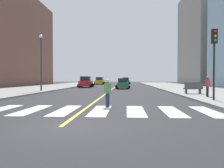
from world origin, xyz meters
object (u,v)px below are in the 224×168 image
at_px(car_blue_nearest, 126,81).
at_px(traffic_light_near_corner, 214,50).
at_px(car_yellow_second, 100,81).
at_px(street_lamp, 41,57).
at_px(park_bench, 193,88).
at_px(pedestrian_waiting_east, 207,85).
at_px(pedestrian_crossing, 107,92).
at_px(car_red_third, 86,82).
at_px(car_green_fourth, 122,84).

distance_m(car_blue_nearest, traffic_light_near_corner, 50.69).
bearing_deg(car_yellow_second, street_lamp, -92.54).
bearing_deg(park_bench, pedestrian_waiting_east, 179.75).
xyz_separation_m(pedestrian_crossing, pedestrian_waiting_east, (7.77, 6.13, 0.20)).
bearing_deg(car_red_third, street_lamp, -103.48).
bearing_deg(car_red_third, pedestrian_crossing, -79.25).
relative_size(car_yellow_second, street_lamp, 0.67).
distance_m(traffic_light_near_corner, pedestrian_waiting_east, 3.97).
bearing_deg(park_bench, car_yellow_second, 18.07).
height_order(traffic_light_near_corner, park_bench, traffic_light_near_corner).
bearing_deg(traffic_light_near_corner, street_lamp, -33.91).
relative_size(car_blue_nearest, car_green_fourth, 1.16).
height_order(car_green_fourth, park_bench, car_green_fourth).
distance_m(car_blue_nearest, car_red_third, 25.70).
bearing_deg(car_green_fourth, pedestrian_crossing, 86.14).
height_order(car_green_fourth, pedestrian_waiting_east, pedestrian_waiting_east).
relative_size(car_green_fourth, pedestrian_crossing, 2.40).
bearing_deg(traffic_light_near_corner, pedestrian_crossing, 23.54).
height_order(park_bench, street_lamp, street_lamp).
relative_size(car_blue_nearest, park_bench, 2.46).
xyz_separation_m(car_yellow_second, pedestrian_waiting_east, (14.02, -42.68, 0.14)).
relative_size(car_blue_nearest, car_yellow_second, 0.96).
bearing_deg(car_blue_nearest, pedestrian_crossing, 87.35).
distance_m(car_yellow_second, traffic_light_near_corner, 47.68).
height_order(car_yellow_second, street_lamp, street_lamp).
bearing_deg(traffic_light_near_corner, car_blue_nearest, -82.85).
bearing_deg(car_green_fourth, street_lamp, 39.89).
height_order(car_yellow_second, traffic_light_near_corner, traffic_light_near_corner).
bearing_deg(pedestrian_crossing, traffic_light_near_corner, -86.19).
distance_m(car_yellow_second, car_red_third, 20.10).
bearing_deg(car_green_fourth, car_yellow_second, -78.08).
bearing_deg(park_bench, pedestrian_crossing, 140.32).
bearing_deg(park_bench, car_blue_nearest, 7.33).
bearing_deg(street_lamp, car_yellow_second, 84.76).
xyz_separation_m(car_yellow_second, car_green_fourth, (6.68, -25.47, -0.16)).
bearing_deg(car_blue_nearest, pedestrian_waiting_east, 96.60).
height_order(car_red_third, street_lamp, street_lamp).
bearing_deg(traffic_light_near_corner, car_green_fourth, -71.62).
xyz_separation_m(car_red_third, street_lamp, (-2.95, -14.45, 3.30)).
distance_m(car_red_third, street_lamp, 15.11).
distance_m(car_yellow_second, park_bench, 41.41).
bearing_deg(car_red_third, car_blue_nearest, 71.52).
relative_size(traffic_light_near_corner, park_bench, 2.71).
bearing_deg(traffic_light_near_corner, pedestrian_waiting_east, -101.55).
distance_m(car_red_third, traffic_light_near_corner, 29.11).
bearing_deg(car_blue_nearest, car_green_fourth, 87.47).
distance_m(car_green_fourth, street_lamp, 13.84).
relative_size(car_red_third, park_bench, 2.55).
distance_m(car_yellow_second, pedestrian_crossing, 49.20).
relative_size(car_green_fourth, traffic_light_near_corner, 0.78).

